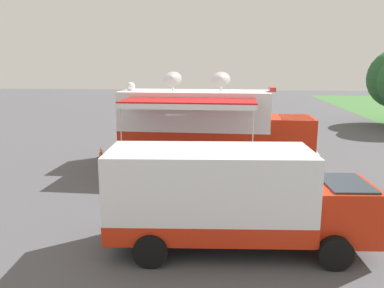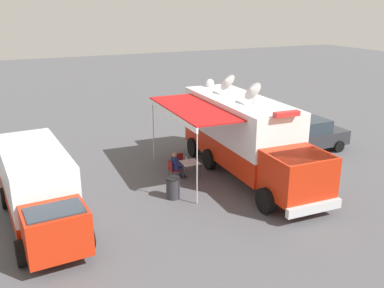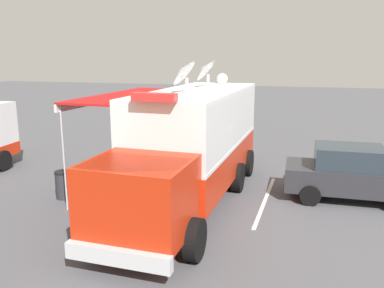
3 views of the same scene
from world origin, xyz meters
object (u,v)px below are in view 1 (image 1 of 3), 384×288
car_behind_truck (190,127)px  seated_responder (185,164)px  folding_chair_at_table (184,168)px  water_bottle (185,157)px  folding_table (189,160)px  trash_bin (230,176)px  folding_chair_beside_table (170,164)px  command_truck (210,123)px  traffic_cone (101,152)px  support_truck (230,199)px

car_behind_truck → seated_responder: bearing=3.8°
seated_responder → folding_chair_at_table: bearing=-1.8°
water_bottle → car_behind_truck: car_behind_truck is taller
water_bottle → folding_table: bearing=119.6°
trash_bin → car_behind_truck: 9.34m
folding_table → trash_bin: (1.58, 1.77, -0.22)m
folding_table → seated_responder: size_ratio=0.66×
folding_chair_beside_table → trash_bin: (1.41, 2.62, -0.06)m
water_bottle → car_behind_truck: size_ratio=0.05×
folding_table → car_behind_truck: (-7.42, -0.68, 0.21)m
folding_chair_beside_table → seated_responder: bearing=57.9°
command_truck → traffic_cone: size_ratio=16.49×
folding_table → water_bottle: size_ratio=3.68×
water_bottle → folding_chair_at_table: (0.70, 0.03, -0.32)m
folding_table → traffic_cone: folding_table is taller
traffic_cone → car_behind_truck: bearing=138.4°
folding_table → seated_responder: bearing=-13.1°
folding_chair_at_table → trash_bin: trash_bin is taller
command_truck → car_behind_truck: 5.28m
water_bottle → folding_chair_at_table: bearing=2.4°
folding_chair_at_table → support_truck: support_truck is taller
folding_table → folding_chair_at_table: bearing=-10.5°
folding_chair_at_table → traffic_cone: size_ratio=1.50×
folding_table → folding_chair_at_table: (0.80, -0.15, -0.16)m
command_truck → seated_responder: 3.46m
water_bottle → folding_chair_beside_table: (0.07, -0.67, -0.32)m
folding_chair_beside_table → car_behind_truck: bearing=178.7°
traffic_cone → trash_bin: bearing=57.1°
folding_chair_at_table → folding_table: bearing=169.5°
command_truck → seated_responder: size_ratio=7.65×
trash_bin → seated_responder: bearing=-116.9°
folding_chair_beside_table → folding_table: bearing=101.2°
folding_chair_at_table → car_behind_truck: car_behind_truck is taller
trash_bin → car_behind_truck: (-9.00, -2.44, 0.42)m
support_truck → command_truck: bearing=-174.3°
seated_responder → car_behind_truck: car_behind_truck is taller
command_truck → trash_bin: (4.04, 0.99, -1.49)m
folding_chair_at_table → folding_chair_beside_table: 0.94m
folding_chair_beside_table → seated_responder: size_ratio=0.70×
folding_table → folding_chair_at_table: folding_chair_at_table is taller
trash_bin → car_behind_truck: bearing=-164.8°
support_truck → water_bottle: bearing=-164.3°
traffic_cone → folding_chair_beside_table: bearing=54.4°
trash_bin → folding_table: bearing=-131.8°
folding_chair_at_table → traffic_cone: bearing=-126.6°
traffic_cone → seated_responder: bearing=54.9°
traffic_cone → support_truck: bearing=34.8°
support_truck → seated_responder: bearing=-163.3°
water_bottle → traffic_cone: (-2.81, -4.68, -0.55)m
command_truck → water_bottle: (2.57, -0.96, -1.11)m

